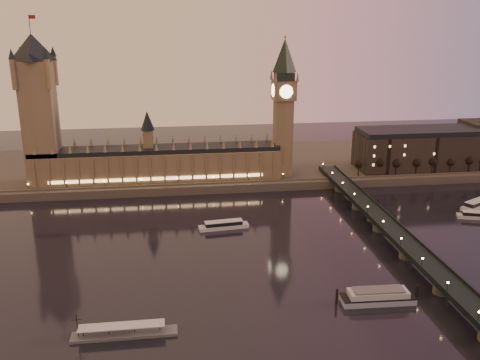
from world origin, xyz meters
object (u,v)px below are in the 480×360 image
object	(u,v)px
cruise_boat_a	(224,225)
cruise_boat_b	(478,215)
pontoon_pier	(124,333)
moored_barge	(378,296)

from	to	relation	value
cruise_boat_a	cruise_boat_b	xyz separation A→B (m)	(161.79, -4.96, -0.11)
pontoon_pier	cruise_boat_a	bearing A→B (deg)	64.32
cruise_boat_a	moored_barge	distance (m)	112.91
cruise_boat_a	pontoon_pier	xyz separation A→B (m)	(-51.60, -107.29, -0.91)
cruise_boat_a	moored_barge	size ratio (longest dim) A/B	0.80
moored_barge	cruise_boat_b	bearing A→B (deg)	43.89
cruise_boat_a	moored_barge	bearing A→B (deg)	-64.26
moored_barge	pontoon_pier	bearing A→B (deg)	-171.89
cruise_boat_b	pontoon_pier	xyz separation A→B (m)	(-213.39, -102.33, -0.80)
cruise_boat_a	moored_barge	world-z (taller)	moored_barge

